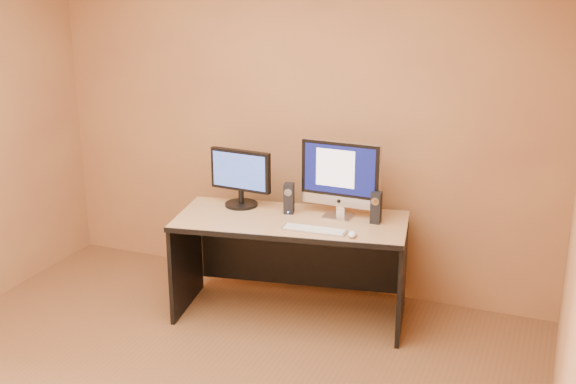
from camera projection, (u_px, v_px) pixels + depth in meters
walls at (154, 198)px, 3.66m from camera, size 4.00×4.00×2.60m
desk at (291, 268)px, 5.12m from camera, size 1.69×0.96×0.74m
imac at (339, 179)px, 4.97m from camera, size 0.57×0.23×0.55m
second_monitor at (241, 178)px, 5.22m from camera, size 0.50×0.27×0.42m
speaker_left at (289, 198)px, 5.09m from camera, size 0.08×0.08×0.22m
speaker_right at (376, 208)px, 4.90m from camera, size 0.07×0.07×0.22m
keyboard at (314, 230)px, 4.78m from camera, size 0.43×0.14×0.02m
mouse at (352, 234)px, 4.68m from camera, size 0.08×0.11×0.04m
cable_a at (340, 212)px, 5.13m from camera, size 0.10×0.20×0.01m
cable_b at (336, 211)px, 5.16m from camera, size 0.03×0.18×0.01m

